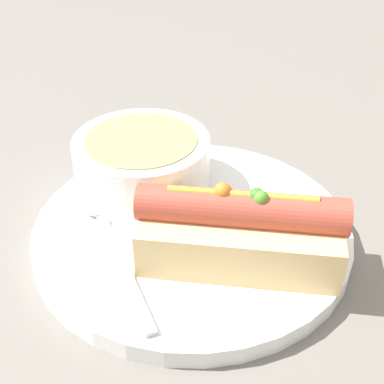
% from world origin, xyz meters
% --- Properties ---
extents(ground_plane, '(4.00, 4.00, 0.00)m').
position_xyz_m(ground_plane, '(0.00, 0.00, 0.00)').
color(ground_plane, slate).
extents(dinner_plate, '(0.26, 0.26, 0.02)m').
position_xyz_m(dinner_plate, '(0.00, 0.00, 0.01)').
color(dinner_plate, white).
rests_on(dinner_plate, ground_plane).
extents(hot_dog, '(0.16, 0.12, 0.06)m').
position_xyz_m(hot_dog, '(0.02, -0.05, 0.04)').
color(hot_dog, '#E5C17F').
rests_on(hot_dog, dinner_plate).
extents(soup_bowl, '(0.12, 0.12, 0.05)m').
position_xyz_m(soup_bowl, '(-0.03, 0.06, 0.04)').
color(soup_bowl, white).
rests_on(soup_bowl, dinner_plate).
extents(spoon, '(0.04, 0.17, 0.01)m').
position_xyz_m(spoon, '(-0.07, 0.01, 0.02)').
color(spoon, '#B7B7BC').
rests_on(spoon, dinner_plate).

